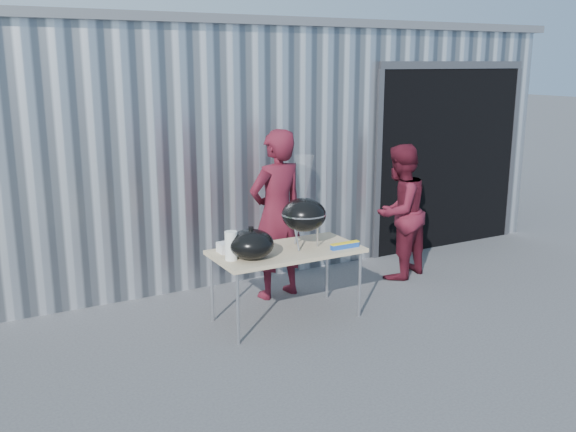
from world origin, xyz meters
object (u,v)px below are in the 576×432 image
kettle_grill (304,208)px  person_bystander (399,212)px  person_cook (277,215)px  folding_table (286,253)px

kettle_grill → person_bystander: 1.78m
kettle_grill → person_bystander: size_ratio=0.57×
person_cook → person_bystander: (1.62, -0.12, -0.13)m
person_cook → person_bystander: person_cook is taller
folding_table → person_cook: person_cook is taller
kettle_grill → person_cook: person_cook is taller
folding_table → person_cook: 0.74m
folding_table → kettle_grill: bearing=-4.5°
folding_table → person_bystander: (1.85, 0.54, 0.11)m
folding_table → person_bystander: bearing=16.1°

